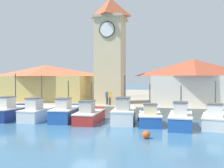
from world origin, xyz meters
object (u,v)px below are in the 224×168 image
at_px(fishing_boat_right_outer, 181,118).
at_px(port_crane_near, 112,60).
at_px(dock_worker_along_quay, 110,98).
at_px(fishing_boat_center, 89,115).
at_px(mooring_buoy, 146,135).
at_px(fishing_boat_right_inner, 150,117).
at_px(fishing_boat_mid_left, 66,112).
at_px(dock_worker_near_tower, 107,97).
at_px(fishing_boat_mid_right, 124,114).
at_px(fishing_boat_far_right, 215,119).
at_px(fishing_boat_left_outer, 12,112).
at_px(clock_tower, 110,48).
at_px(warehouse_left, 46,82).
at_px(fishing_boat_left_inner, 38,112).
at_px(warehouse_right, 194,81).

height_order(fishing_boat_right_outer, port_crane_near, port_crane_near).
height_order(fishing_boat_right_outer, dock_worker_along_quay, fishing_boat_right_outer).
bearing_deg(fishing_boat_right_outer, fishing_boat_center, 176.01).
relative_size(fishing_boat_center, mooring_buoy, 9.41).
bearing_deg(fishing_boat_center, fishing_boat_right_inner, 0.62).
distance_m(fishing_boat_mid_left, mooring_buoy, 10.25).
height_order(fishing_boat_mid_left, dock_worker_along_quay, fishing_boat_mid_left).
bearing_deg(fishing_boat_center, fishing_boat_right_outer, -3.99).
bearing_deg(dock_worker_near_tower, fishing_boat_mid_right, -59.63).
bearing_deg(fishing_boat_right_outer, fishing_boat_far_right, 11.31).
bearing_deg(fishing_boat_right_inner, fishing_boat_mid_left, 178.13).
relative_size(fishing_boat_left_outer, fishing_boat_mid_right, 1.01).
xyz_separation_m(fishing_boat_center, fishing_boat_far_right, (11.15, -0.02, -0.00)).
relative_size(clock_tower, mooring_buoy, 25.87).
distance_m(fishing_boat_right_outer, warehouse_left, 20.19).
xyz_separation_m(fishing_boat_right_inner, dock_worker_along_quay, (-4.95, 4.84, 1.31)).
bearing_deg(fishing_boat_right_outer, clock_tower, 134.53).
height_order(port_crane_near, mooring_buoy, port_crane_near).
height_order(fishing_boat_right_outer, warehouse_left, warehouse_left).
height_order(fishing_boat_left_inner, warehouse_left, warehouse_left).
relative_size(fishing_boat_right_inner, port_crane_near, 0.27).
xyz_separation_m(fishing_boat_left_inner, fishing_boat_right_outer, (13.71, -0.61, -0.00)).
xyz_separation_m(fishing_boat_right_outer, warehouse_left, (-17.61, 9.46, 2.82)).
distance_m(fishing_boat_left_outer, dock_worker_near_tower, 10.32).
relative_size(fishing_boat_left_inner, fishing_boat_right_inner, 1.06).
height_order(fishing_boat_right_inner, port_crane_near, port_crane_near).
distance_m(fishing_boat_mid_left, fishing_boat_center, 2.54).
bearing_deg(mooring_buoy, warehouse_left, 136.94).
height_order(fishing_boat_right_outer, mooring_buoy, fishing_boat_right_outer).
height_order(warehouse_right, port_crane_near, port_crane_near).
bearing_deg(fishing_boat_right_inner, clock_tower, 125.85).
relative_size(fishing_boat_right_outer, fishing_boat_far_right, 1.13).
bearing_deg(fishing_boat_center, fishing_boat_left_inner, 179.70).
height_order(fishing_boat_center, dock_worker_near_tower, fishing_boat_center).
bearing_deg(warehouse_left, fishing_boat_mid_right, -34.03).
relative_size(fishing_boat_center, fishing_boat_right_outer, 1.02).
height_order(fishing_boat_left_outer, fishing_boat_right_outer, fishing_boat_left_outer).
distance_m(fishing_boat_center, mooring_buoy, 8.05).
distance_m(fishing_boat_left_outer, warehouse_right, 19.93).
bearing_deg(dock_worker_along_quay, port_crane_near, 102.95).
relative_size(fishing_boat_far_right, mooring_buoy, 8.14).
bearing_deg(warehouse_right, port_crane_near, 138.99).
height_order(fishing_boat_left_outer, port_crane_near, port_crane_near).
bearing_deg(port_crane_near, fishing_boat_center, -82.64).
distance_m(fishing_boat_mid_left, warehouse_right, 14.70).
bearing_deg(fishing_boat_left_inner, fishing_boat_right_outer, -2.54).
xyz_separation_m(dock_worker_near_tower, dock_worker_along_quay, (0.48, -0.64, 0.00)).
xyz_separation_m(fishing_boat_mid_left, warehouse_right, (12.38, 7.33, 3.00)).
xyz_separation_m(fishing_boat_left_outer, dock_worker_near_tower, (8.34, 5.97, 1.17)).
xyz_separation_m(fishing_boat_mid_left, dock_worker_along_quay, (3.23, 4.58, 1.18)).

